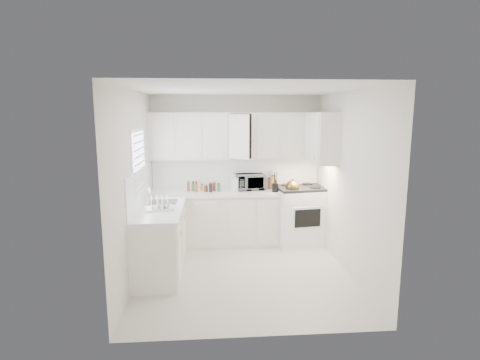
{
  "coord_description": "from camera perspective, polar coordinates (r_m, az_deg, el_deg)",
  "views": [
    {
      "loc": [
        -0.45,
        -5.18,
        2.29
      ],
      "look_at": [
        0.0,
        0.7,
        1.25
      ],
      "focal_mm": 28.47,
      "sensor_mm": 36.0,
      "label": 1
    }
  ],
  "objects": [
    {
      "name": "microwave",
      "position": [
        6.74,
        1.54,
        -0.02
      ],
      "size": [
        0.54,
        0.36,
        0.34
      ],
      "primitive_type": "imported",
      "rotation": [
        0.0,
        0.0,
        0.18
      ],
      "color": "gray",
      "rests_on": "countertop_back"
    },
    {
      "name": "spice_left_7",
      "position": [
        6.64,
        -3.22,
        -1.1
      ],
      "size": [
        0.06,
        0.06,
        0.13
      ],
      "primitive_type": "cylinder",
      "color": "#2B8337",
      "rests_on": "countertop_back"
    },
    {
      "name": "ceiling",
      "position": [
        5.21,
        0.61,
        13.41
      ],
      "size": [
        3.2,
        3.2,
        0.0
      ],
      "primitive_type": "plane",
      "rotation": [
        3.14,
        0.0,
        0.0
      ],
      "color": "white",
      "rests_on": "ground"
    },
    {
      "name": "sauce_right_1",
      "position": [
        6.78,
        4.9,
        -0.61
      ],
      "size": [
        0.06,
        0.06,
        0.19
      ],
      "primitive_type": "cylinder",
      "color": "gold",
      "rests_on": "countertop_back"
    },
    {
      "name": "wall_back",
      "position": [
        6.87,
        -0.58,
        1.71
      ],
      "size": [
        3.0,
        0.0,
        3.0
      ],
      "primitive_type": "plane",
      "rotation": [
        1.57,
        0.0,
        0.0
      ],
      "color": "silver",
      "rests_on": "ground"
    },
    {
      "name": "upper_cabinets_right",
      "position": [
        6.31,
        12.1,
        2.59
      ],
      "size": [
        0.33,
        0.9,
        0.8
      ],
      "primitive_type": null,
      "color": "silver",
      "rests_on": "wall_right"
    },
    {
      "name": "countertop_back",
      "position": [
        6.61,
        -3.77,
        -1.93
      ],
      "size": [
        2.24,
        0.64,
        0.05
      ],
      "primitive_type": "cube",
      "color": "white",
      "rests_on": "lower_cabinets_back"
    },
    {
      "name": "sink",
      "position": [
        5.9,
        -11.49,
        -2.13
      ],
      "size": [
        0.42,
        0.38,
        0.3
      ],
      "primitive_type": null,
      "color": "gray",
      "rests_on": "countertop_left"
    },
    {
      "name": "wall_left",
      "position": [
        5.38,
        -15.56,
        -0.98
      ],
      "size": [
        0.0,
        3.2,
        3.2
      ],
      "primitive_type": "plane",
      "rotation": [
        1.57,
        0.0,
        1.57
      ],
      "color": "silver",
      "rests_on": "ground"
    },
    {
      "name": "backsplash_back",
      "position": [
        6.87,
        -0.57,
        1.08
      ],
      "size": [
        2.98,
        0.02,
        0.55
      ],
      "primitive_type": "cube",
      "color": "white",
      "rests_on": "wall_back"
    },
    {
      "name": "spice_left_3",
      "position": [
        6.64,
        -5.81,
        -1.13
      ],
      "size": [
        0.06,
        0.06,
        0.13
      ],
      "primitive_type": "cylinder",
      "color": "gold",
      "rests_on": "countertop_back"
    },
    {
      "name": "wall_right",
      "position": [
        5.62,
        15.99,
        -0.53
      ],
      "size": [
        0.0,
        3.2,
        3.2
      ],
      "primitive_type": "plane",
      "rotation": [
        1.57,
        0.0,
        -1.57
      ],
      "color": "silver",
      "rests_on": "ground"
    },
    {
      "name": "lower_cabinets_left",
      "position": [
        5.73,
        -11.79,
        -8.93
      ],
      "size": [
        0.6,
        1.6,
        0.9
      ],
      "primitive_type": null,
      "color": "silver",
      "rests_on": "floor"
    },
    {
      "name": "sauce_right_2",
      "position": [
        6.85,
        5.27,
        -0.51
      ],
      "size": [
        0.06,
        0.06,
        0.19
      ],
      "primitive_type": "cylinder",
      "color": "maroon",
      "rests_on": "countertop_back"
    },
    {
      "name": "spice_left_1",
      "position": [
        6.64,
        -7.1,
        -1.15
      ],
      "size": [
        0.06,
        0.06,
        0.13
      ],
      "primitive_type": "cylinder",
      "color": "#2B8337",
      "rests_on": "countertop_back"
    },
    {
      "name": "stove",
      "position": [
        6.82,
        8.98,
        -4.01
      ],
      "size": [
        0.94,
        0.81,
        1.31
      ],
      "primitive_type": null,
      "rotation": [
        0.0,
        0.0,
        0.15
      ],
      "color": "white",
      "rests_on": "floor"
    },
    {
      "name": "rice_cooker",
      "position": [
        6.73,
        -0.31,
        -0.38
      ],
      "size": [
        0.32,
        0.32,
        0.25
      ],
      "primitive_type": null,
      "rotation": [
        0.0,
        0.0,
        0.31
      ],
      "color": "white",
      "rests_on": "countertop_back"
    },
    {
      "name": "paper_towel",
      "position": [
        6.77,
        -0.81,
        -0.26
      ],
      "size": [
        0.12,
        0.12,
        0.27
      ],
      "primitive_type": "cylinder",
      "color": "white",
      "rests_on": "countertop_back"
    },
    {
      "name": "backsplash_left",
      "position": [
        5.58,
        -15.03,
        -1.34
      ],
      "size": [
        0.02,
        1.6,
        0.55
      ],
      "primitive_type": "cube",
      "color": "white",
      "rests_on": "wall_left"
    },
    {
      "name": "frying_pan",
      "position": [
        6.95,
        10.19,
        -1.17
      ],
      "size": [
        0.32,
        0.44,
        0.04
      ],
      "primitive_type": null,
      "rotation": [
        0.0,
        0.0,
        -0.24
      ],
      "color": "black",
      "rests_on": "stove"
    },
    {
      "name": "wall_front",
      "position": [
        3.74,
        2.72,
        -5.34
      ],
      "size": [
        3.0,
        0.0,
        3.0
      ],
      "primitive_type": "plane",
      "rotation": [
        -1.57,
        0.0,
        0.0
      ],
      "color": "silver",
      "rests_on": "ground"
    },
    {
      "name": "lower_cabinets_back",
      "position": [
        6.74,
        -3.72,
        -5.87
      ],
      "size": [
        2.22,
        0.6,
        0.9
      ],
      "primitive_type": null,
      "color": "silver",
      "rests_on": "floor"
    },
    {
      "name": "upper_cabinets_back",
      "position": [
        6.68,
        -0.49,
        3.2
      ],
      "size": [
        3.0,
        0.33,
        0.8
      ],
      "primitive_type": null,
      "color": "silver",
      "rests_on": "wall_back"
    },
    {
      "name": "spice_left_2",
      "position": [
        6.73,
        -6.43,
        -0.99
      ],
      "size": [
        0.06,
        0.06,
        0.13
      ],
      "primitive_type": "cylinder",
      "color": "#B45118",
      "rests_on": "countertop_back"
    },
    {
      "name": "tea_kettle",
      "position": [
        6.54,
        7.87,
        -0.85
      ],
      "size": [
        0.35,
        0.32,
        0.26
      ],
      "primitive_type": null,
      "rotation": [
        0.0,
        0.0,
        -0.36
      ],
      "color": "olive",
      "rests_on": "stove"
    },
    {
      "name": "dish_rack",
      "position": [
        5.47,
        -12.04,
        -3.29
      ],
      "size": [
        0.42,
        0.35,
        0.21
      ],
      "primitive_type": null,
      "rotation": [
        0.0,
        0.0,
        0.19
      ],
      "color": "white",
      "rests_on": "countertop_left"
    },
    {
      "name": "floor",
      "position": [
        5.68,
        0.56,
        -13.77
      ],
      "size": [
        3.2,
        3.2,
        0.0
      ],
      "primitive_type": "plane",
      "color": "beige",
      "rests_on": "ground"
    },
    {
      "name": "spice_left_6",
      "position": [
        6.72,
        -3.87,
        -0.96
      ],
      "size": [
        0.06,
        0.06,
        0.13
      ],
      "primitive_type": "cylinder",
      "color": "#973D29",
      "rests_on": "countertop_back"
    },
    {
      "name": "window_blinds",
      "position": [
        5.67,
        -14.81,
        2.17
      ],
      "size": [
        0.06,
        0.96,
        1.06
      ],
      "primitive_type": null,
      "color": "white",
      "rests_on": "wall_left"
    },
    {
      "name": "sauce_right_0",
      "position": [
        6.83,
        4.36,
        -0.53
      ],
      "size": [
        0.06,
        0.06,
        0.19
      ],
      "primitive_type": "cylinder",
      "color": "#B45118",
      "rests_on": "countertop_back"
    },
    {
      "name": "countertop_left",
      "position": [
        5.6,
        -11.87,
        -4.33
      ],
      "size": [
        0.64,
        1.62,
        0.05
      ],
      "primitive_type": "cube",
      "color": "white",
      "rests_on": "lower_cabinets_left"
    },
    {
      "name": "utensil_crock",
      "position": [
        6.56,
        5.31,
        -0.25
      ],
      "size": [
        0.13,
        0.13,
        0.36
      ],
      "primitive_type": null,
      "rotation": [
        0.0,
        0.0,
        0.08
      ],
      "color": "black",
      "rests_on": "countertop_back"
    },
    {
      "name": "spice_left_4",
      "position": [
        6.72,
        -5.15,
        -0.97
      ],
      "size": [
        0.06,
        0.06,
        0.13
      ],
      "primitive_type": "cylinder",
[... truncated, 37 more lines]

